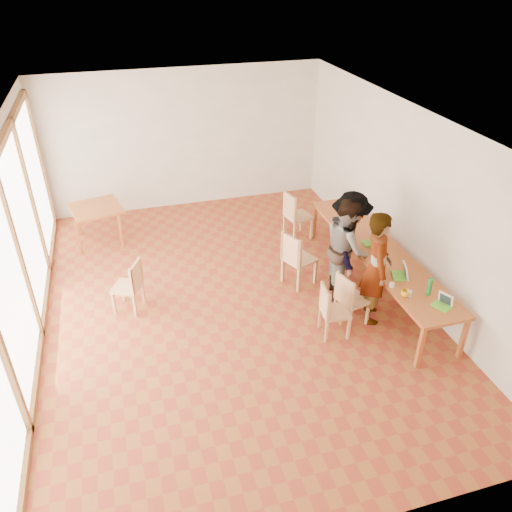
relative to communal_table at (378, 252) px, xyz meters
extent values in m
plane|color=#995225|center=(-2.50, 0.21, -0.70)|extent=(8.00, 8.00, 0.00)
cube|color=beige|center=(-2.50, 4.21, 0.80)|extent=(6.00, 0.10, 3.00)
cube|color=beige|center=(-2.50, -3.79, 0.80)|extent=(6.00, 0.10, 3.00)
cube|color=beige|center=(0.50, 0.21, 0.80)|extent=(0.10, 8.00, 3.00)
cube|color=white|center=(-5.46, 0.21, 0.80)|extent=(0.10, 8.00, 3.00)
cube|color=white|center=(-2.50, 0.21, 2.32)|extent=(6.00, 8.00, 0.04)
cube|color=#A45224|center=(0.00, 0.00, 0.02)|extent=(0.80, 4.00, 0.05)
cube|color=#A45224|center=(-0.34, -1.94, -0.35)|extent=(0.06, 0.06, 0.70)
cube|color=#A45224|center=(-0.34, 1.94, -0.35)|extent=(0.06, 0.06, 0.70)
cube|color=#A45224|center=(0.34, -1.94, -0.35)|extent=(0.06, 0.06, 0.70)
cube|color=#A45224|center=(0.34, 1.94, -0.35)|extent=(0.06, 0.06, 0.70)
cube|color=#A45224|center=(-4.50, 2.95, 0.02)|extent=(0.90, 0.90, 0.05)
cube|color=#A45224|center=(-4.89, 2.56, -0.35)|extent=(0.05, 0.05, 0.70)
cube|color=#A45224|center=(-4.89, 3.34, -0.35)|extent=(0.05, 0.05, 0.70)
cube|color=#A45224|center=(-4.11, 2.56, -0.35)|extent=(0.05, 0.05, 0.70)
cube|color=#A45224|center=(-4.11, 3.34, -0.35)|extent=(0.05, 0.05, 0.70)
cube|color=#E2A871|center=(-0.80, -0.77, -0.28)|extent=(0.50, 0.50, 0.04)
cube|color=#E2A871|center=(-0.98, -0.81, -0.04)|extent=(0.14, 0.41, 0.43)
cube|color=#E2A871|center=(-1.17, -0.96, -0.30)|extent=(0.44, 0.44, 0.04)
cube|color=#E2A871|center=(-1.35, -0.94, -0.07)|extent=(0.08, 0.40, 0.42)
cube|color=#E2A871|center=(-1.21, 0.48, -0.23)|extent=(0.61, 0.61, 0.04)
cube|color=#E2A871|center=(-1.40, 0.40, 0.04)|extent=(0.23, 0.45, 0.49)
cube|color=#E2A871|center=(-0.66, 2.02, -0.23)|extent=(0.54, 0.54, 0.04)
cube|color=#E2A871|center=(-0.87, 1.98, 0.03)|extent=(0.13, 0.46, 0.48)
cube|color=#E2A871|center=(-4.11, 0.53, -0.28)|extent=(0.55, 0.55, 0.04)
cube|color=#E2A871|center=(-3.94, 0.45, -0.05)|extent=(0.22, 0.39, 0.43)
imported|color=gray|center=(-0.45, -0.73, 0.22)|extent=(0.64, 0.78, 1.84)
imported|color=gray|center=(-0.59, 0.01, 0.16)|extent=(0.84, 0.97, 1.73)
imported|color=gray|center=(-0.49, 0.15, 0.18)|extent=(1.07, 1.30, 1.76)
cube|color=#5CCE2B|center=(0.08, -1.66, 0.06)|extent=(0.25, 0.29, 0.02)
cube|color=white|center=(0.16, -1.62, 0.15)|extent=(0.16, 0.23, 0.20)
cube|color=#5CCE2B|center=(-0.10, -0.81, 0.06)|extent=(0.27, 0.31, 0.03)
cube|color=white|center=(-0.01, -0.84, 0.16)|extent=(0.15, 0.26, 0.22)
cube|color=#5CCE2B|center=(-0.09, 0.21, 0.06)|extent=(0.19, 0.25, 0.02)
cube|color=white|center=(-0.01, 0.20, 0.14)|extent=(0.09, 0.22, 0.19)
imported|color=#EBAF10|center=(-0.27, -1.29, 0.10)|extent=(0.15, 0.15, 0.10)
cylinder|color=#1C782D|center=(0.07, -1.35, 0.19)|extent=(0.07, 0.07, 0.28)
cylinder|color=silver|center=(-0.21, -1.31, 0.09)|extent=(0.07, 0.07, 0.09)
cylinder|color=white|center=(-0.33, -1.03, 0.08)|extent=(0.08, 0.08, 0.06)
cube|color=#F13D86|center=(0.31, 0.34, 0.05)|extent=(0.05, 0.10, 0.01)
cube|color=black|center=(-0.27, 1.00, 0.09)|extent=(0.16, 0.26, 0.09)
camera|label=1|loc=(-3.92, -6.27, 4.28)|focal=35.00mm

